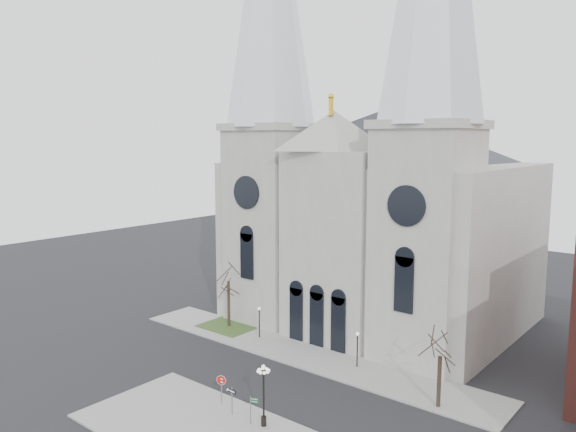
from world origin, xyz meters
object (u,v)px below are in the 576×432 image
Objects in this scene: street_name_sign at (252,408)px; one_way_sign at (232,396)px; stop_sign at (221,383)px; globe_lamp at (264,388)px.

one_way_sign is at bearing 157.24° from street_name_sign.
stop_sign is 1.06× the size of one_way_sign.
one_way_sign is at bearing -174.32° from globe_lamp.
one_way_sign is (-2.93, -0.29, -1.45)m from globe_lamp.
one_way_sign reaches higher than street_name_sign.
street_name_sign is (4.10, -0.95, -0.38)m from stop_sign.
one_way_sign is at bearing -25.12° from stop_sign.
stop_sign is 5.12m from globe_lamp.
stop_sign is at bearing 161.08° from one_way_sign.
one_way_sign is 1.01× the size of street_name_sign.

